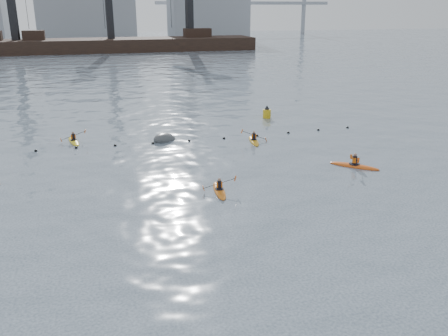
{
  "coord_description": "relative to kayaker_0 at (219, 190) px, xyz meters",
  "views": [
    {
      "loc": [
        -6.69,
        -14.96,
        10.58
      ],
      "look_at": [
        -0.38,
        6.99,
        2.8
      ],
      "focal_mm": 38.0,
      "sensor_mm": 36.0,
      "label": 1
    }
  ],
  "objects": [
    {
      "name": "nav_buoy",
      "position": [
        9.94,
        18.0,
        0.35
      ],
      "size": [
        0.8,
        0.8,
        1.46
      ],
      "color": "gold",
      "rests_on": "ground"
    },
    {
      "name": "mooring_buoy",
      "position": [
        -1.28,
        12.49,
        -0.09
      ],
      "size": [
        2.9,
        2.78,
        1.68
      ],
      "primitive_type": "ellipsoid",
      "rotation": [
        0.0,
        0.21,
        0.72
      ],
      "color": "#393B3E",
      "rests_on": "ground"
    },
    {
      "name": "skyline",
      "position": [
        1.83,
        139.54,
        9.15
      ],
      "size": [
        141.0,
        28.0,
        22.0
      ],
      "color": "gray",
      "rests_on": "ground"
    },
    {
      "name": "kayaker_5",
      "position": [
        -8.61,
        14.03,
        0.0
      ],
      "size": [
        2.09,
        3.16,
        1.07
      ],
      "rotation": [
        0.0,
        0.0,
        0.21
      ],
      "color": "yellow",
      "rests_on": "ground"
    },
    {
      "name": "kayaker_0",
      "position": [
        0.0,
        0.0,
        0.0
      ],
      "size": [
        2.07,
        3.09,
        1.05
      ],
      "rotation": [
        0.0,
        0.0,
        -0.11
      ],
      "color": "#CA6413",
      "rests_on": "ground"
    },
    {
      "name": "kayaker_3",
      "position": [
        5.74,
        10.01,
        0.0
      ],
      "size": [
        2.18,
        3.23,
        1.2
      ],
      "rotation": [
        0.0,
        0.0,
        -0.16
      ],
      "color": "orange",
      "rests_on": "ground"
    },
    {
      "name": "float_line",
      "position": [
        -0.9,
        11.8,
        -0.06
      ],
      "size": [
        33.24,
        0.73,
        0.24
      ],
      "color": "black",
      "rests_on": "ground"
    },
    {
      "name": "kayaker_4",
      "position": [
        10.3,
        1.89,
        0.01
      ],
      "size": [
        2.96,
        2.97,
        1.36
      ],
      "rotation": [
        0.0,
        0.0,
        3.93
      ],
      "color": "#CB4E13",
      "rests_on": "ground"
    },
    {
      "name": "barge_pier",
      "position": [
        -0.63,
        99.26,
        1.8
      ],
      "size": [
        72.0,
        19.3,
        29.5
      ],
      "color": "black",
      "rests_on": "ground"
    },
    {
      "name": "ground",
      "position": [
        -0.4,
        -10.74,
        -0.09
      ],
      "size": [
        400.0,
        400.0,
        0.0
      ],
      "primitive_type": "plane",
      "color": "#363E4F",
      "rests_on": "ground"
    }
  ]
}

